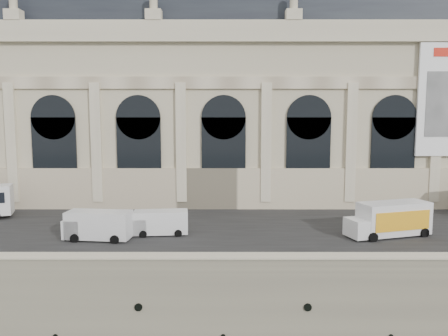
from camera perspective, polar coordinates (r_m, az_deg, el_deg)
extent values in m
cube|color=gray|center=(66.19, 3.46, -5.60)|extent=(160.00, 70.00, 6.00)
cube|color=#2D2D2D|center=(45.10, 5.07, -7.46)|extent=(160.00, 24.00, 0.06)
cube|color=gray|center=(32.16, 7.20, -12.33)|extent=(160.00, 1.20, 1.10)
cube|color=beige|center=(31.97, 7.21, -11.31)|extent=(160.00, 1.40, 0.12)
cube|color=beige|center=(60.62, -1.94, 6.62)|extent=(68.00, 18.00, 22.00)
cube|color=beige|center=(52.16, -2.25, -2.75)|extent=(68.60, 0.40, 5.00)
cube|color=beige|center=(52.27, -2.35, 17.44)|extent=(69.00, 0.80, 2.40)
cube|color=beige|center=(51.64, -2.31, 11.07)|extent=(68.00, 0.30, 1.40)
cube|color=#23292F|center=(62.23, -1.99, 19.62)|extent=(64.00, 15.00, 6.00)
cube|color=beige|center=(57.22, -25.99, 2.96)|extent=(1.20, 0.50, 14.00)
cube|color=black|center=(55.37, -21.23, 1.52)|extent=(5.20, 0.25, 9.00)
cylinder|color=black|center=(55.19, -21.42, 6.18)|extent=(5.20, 0.25, 5.20)
cube|color=beige|center=(53.59, -16.33, 3.16)|extent=(1.20, 0.50, 14.00)
cube|color=black|center=(52.57, -11.02, 1.60)|extent=(5.20, 0.25, 9.00)
cylinder|color=black|center=(52.39, -11.12, 6.51)|extent=(5.20, 0.25, 5.20)
cube|color=beige|center=(51.67, -5.61, 3.27)|extent=(1.20, 0.50, 14.00)
cube|color=black|center=(51.60, -0.05, 1.63)|extent=(5.20, 0.25, 9.00)
cylinder|color=black|center=(51.41, -0.05, 6.63)|extent=(5.20, 0.25, 5.20)
cube|color=beige|center=(51.65, 5.52, 3.27)|extent=(1.20, 0.50, 14.00)
cube|color=black|center=(52.54, 10.93, 1.60)|extent=(5.20, 0.25, 9.00)
cylinder|color=black|center=(52.35, 11.04, 6.51)|extent=(5.20, 0.25, 5.20)
cube|color=beige|center=(53.54, 16.25, 3.16)|extent=(1.20, 0.50, 14.00)
cube|color=black|center=(55.30, 21.16, 1.52)|extent=(5.20, 0.25, 9.00)
cylinder|color=black|center=(55.13, 21.36, 6.18)|extent=(5.20, 0.25, 5.20)
cube|color=beige|center=(57.13, 25.94, 2.96)|extent=(1.20, 0.50, 14.00)
cylinder|color=black|center=(55.30, -27.24, -5.04)|extent=(1.07, 0.60, 1.03)
cube|color=silver|center=(40.99, -16.00, -7.12)|extent=(5.88, 2.80, 2.42)
cube|color=silver|center=(41.98, -18.88, -7.42)|extent=(1.82, 2.37, 1.68)
cube|color=black|center=(42.09, -19.64, -6.60)|extent=(0.26, 1.89, 0.84)
cylinder|color=black|center=(40.98, -18.92, -8.70)|extent=(0.82, 0.35, 0.80)
cylinder|color=black|center=(42.92, -17.67, -7.96)|extent=(0.82, 0.35, 0.80)
cylinder|color=black|center=(39.61, -14.09, -9.07)|extent=(0.82, 0.35, 0.80)
cylinder|color=black|center=(41.61, -13.03, -8.28)|extent=(0.82, 0.35, 0.80)
cube|color=silver|center=(41.58, -8.23, -6.98)|extent=(5.16, 2.44, 2.13)
cube|color=silver|center=(41.80, -10.98, -7.42)|extent=(1.59, 2.07, 1.48)
cube|color=black|center=(41.73, -11.71, -6.74)|extent=(0.23, 1.66, 0.74)
cylinder|color=black|center=(40.97, -10.53, -8.52)|extent=(0.72, 0.30, 0.70)
cylinder|color=black|center=(42.84, -10.31, -7.85)|extent=(0.72, 0.30, 0.70)
cylinder|color=black|center=(40.82, -6.01, -8.50)|extent=(0.72, 0.30, 0.70)
cylinder|color=black|center=(42.70, -6.00, -7.83)|extent=(0.72, 0.30, 0.70)
cube|color=silver|center=(43.64, 21.28, -6.11)|extent=(7.04, 4.33, 2.97)
cube|color=orange|center=(42.66, 22.36, -6.44)|extent=(5.48, 1.72, 1.76)
cube|color=red|center=(42.66, 22.36, -6.44)|extent=(3.16, 1.00, 0.66)
cube|color=silver|center=(41.63, 17.16, -7.48)|extent=(2.38, 2.82, 1.65)
cylinder|color=black|center=(41.14, 18.89, -8.58)|extent=(0.93, 0.55, 0.88)
cylinder|color=black|center=(43.14, 16.92, -7.81)|extent=(0.93, 0.55, 0.88)
cylinder|color=black|center=(44.51, 24.70, -7.69)|extent=(0.93, 0.55, 0.88)
cylinder|color=black|center=(46.36, 22.62, -7.04)|extent=(0.93, 0.55, 0.88)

